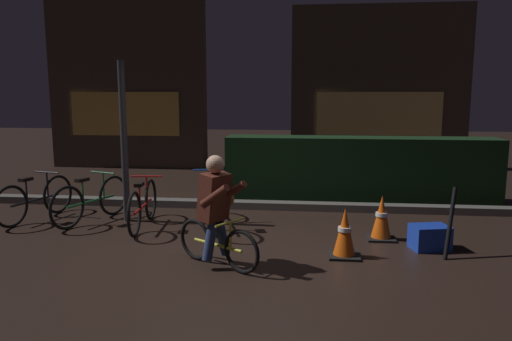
% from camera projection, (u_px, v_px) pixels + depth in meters
% --- Properties ---
extents(ground_plane, '(40.00, 40.00, 0.00)m').
position_uv_depth(ground_plane, '(234.00, 250.00, 5.94)').
color(ground_plane, black).
extents(sidewalk_curb, '(12.00, 0.24, 0.12)m').
position_uv_depth(sidewalk_curb, '(255.00, 205.00, 8.09)').
color(sidewalk_curb, '#56544F').
rests_on(sidewalk_curb, ground).
extents(hedge_row, '(4.80, 0.70, 1.14)m').
position_uv_depth(hedge_row, '(360.00, 169.00, 8.70)').
color(hedge_row, black).
rests_on(hedge_row, ground).
extents(storefront_left, '(4.01, 0.54, 4.66)m').
position_uv_depth(storefront_left, '(128.00, 77.00, 12.37)').
color(storefront_left, '#42382D').
rests_on(storefront_left, ground).
extents(storefront_right, '(4.45, 0.54, 4.10)m').
position_uv_depth(storefront_right, '(378.00, 88.00, 12.40)').
color(storefront_right, '#42382D').
rests_on(storefront_right, ground).
extents(street_post, '(0.10, 0.10, 2.38)m').
position_uv_depth(street_post, '(124.00, 142.00, 7.14)').
color(street_post, '#2D2D33').
rests_on(street_post, ground).
extents(parked_bike_leftmost, '(0.50, 1.50, 0.71)m').
position_uv_depth(parked_bike_leftmost, '(36.00, 199.00, 7.31)').
color(parked_bike_leftmost, black).
rests_on(parked_bike_leftmost, ground).
extents(parked_bike_left_mid, '(0.59, 1.49, 0.72)m').
position_uv_depth(parked_bike_left_mid, '(92.00, 200.00, 7.21)').
color(parked_bike_left_mid, black).
rests_on(parked_bike_left_mid, ground).
extents(parked_bike_center_left, '(0.46, 1.55, 0.71)m').
position_uv_depth(parked_bike_center_left, '(143.00, 205.00, 6.90)').
color(parked_bike_center_left, black).
rests_on(parked_bike_center_left, ground).
extents(parked_bike_center_right, '(0.60, 1.67, 0.80)m').
position_uv_depth(parked_bike_center_right, '(211.00, 202.00, 6.97)').
color(parked_bike_center_right, black).
rests_on(parked_bike_center_right, ground).
extents(traffic_cone_near, '(0.36, 0.36, 0.59)m').
position_uv_depth(traffic_cone_near, '(345.00, 233.00, 5.66)').
color(traffic_cone_near, black).
rests_on(traffic_cone_near, ground).
extents(traffic_cone_far, '(0.36, 0.36, 0.59)m').
position_uv_depth(traffic_cone_far, '(382.00, 218.00, 6.35)').
color(traffic_cone_far, black).
rests_on(traffic_cone_far, ground).
extents(blue_crate, '(0.50, 0.41, 0.30)m').
position_uv_depth(blue_crate, '(430.00, 237.00, 5.95)').
color(blue_crate, '#193DB7').
rests_on(blue_crate, ground).
extents(cyclist, '(1.02, 0.72, 1.25)m').
position_uv_depth(cyclist, '(217.00, 210.00, 5.33)').
color(cyclist, black).
rests_on(cyclist, ground).
extents(closed_umbrella, '(0.20, 0.31, 0.82)m').
position_uv_depth(closed_umbrella, '(450.00, 223.00, 5.65)').
color(closed_umbrella, black).
rests_on(closed_umbrella, ground).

